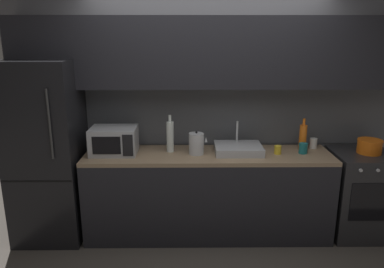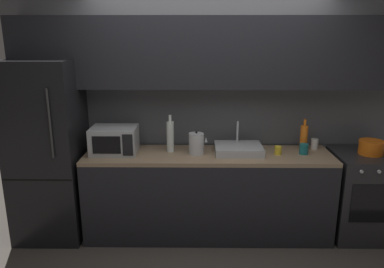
# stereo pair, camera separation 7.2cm
# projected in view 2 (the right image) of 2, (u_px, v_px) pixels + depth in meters

# --- Properties ---
(back_wall) EXTENTS (4.26, 0.44, 2.50)m
(back_wall) POSITION_uv_depth(u_px,v_px,m) (208.00, 86.00, 3.92)
(back_wall) COLOR slate
(back_wall) RESTS_ON ground
(counter_run) EXTENTS (2.52, 0.60, 0.90)m
(counter_run) POSITION_uv_depth(u_px,v_px,m) (208.00, 194.00, 3.92)
(counter_run) COLOR black
(counter_run) RESTS_ON ground
(refrigerator) EXTENTS (0.68, 0.69, 1.85)m
(refrigerator) POSITION_uv_depth(u_px,v_px,m) (48.00, 151.00, 3.81)
(refrigerator) COLOR black
(refrigerator) RESTS_ON ground
(oven_range) EXTENTS (0.60, 0.62, 0.90)m
(oven_range) POSITION_uv_depth(u_px,v_px,m) (360.00, 195.00, 3.91)
(oven_range) COLOR #232326
(oven_range) RESTS_ON ground
(microwave) EXTENTS (0.46, 0.35, 0.27)m
(microwave) POSITION_uv_depth(u_px,v_px,m) (114.00, 140.00, 3.79)
(microwave) COLOR #A8AAAF
(microwave) RESTS_ON counter_run
(sink_basin) EXTENTS (0.48, 0.38, 0.30)m
(sink_basin) POSITION_uv_depth(u_px,v_px,m) (238.00, 149.00, 3.82)
(sink_basin) COLOR #ADAFB5
(sink_basin) RESTS_ON counter_run
(kettle) EXTENTS (0.19, 0.15, 0.24)m
(kettle) POSITION_uv_depth(u_px,v_px,m) (196.00, 144.00, 3.77)
(kettle) COLOR #B7BABF
(kettle) RESTS_ON counter_run
(wine_bottle_clear) EXTENTS (0.08, 0.08, 0.39)m
(wine_bottle_clear) POSITION_uv_depth(u_px,v_px,m) (170.00, 136.00, 3.83)
(wine_bottle_clear) COLOR silver
(wine_bottle_clear) RESTS_ON counter_run
(wine_bottle_orange) EXTENTS (0.08, 0.08, 0.33)m
(wine_bottle_orange) POSITION_uv_depth(u_px,v_px,m) (304.00, 137.00, 3.88)
(wine_bottle_orange) COLOR orange
(wine_bottle_orange) RESTS_ON counter_run
(mug_teal) EXTENTS (0.09, 0.09, 0.11)m
(mug_teal) POSITION_uv_depth(u_px,v_px,m) (304.00, 149.00, 3.78)
(mug_teal) COLOR #19666B
(mug_teal) RESTS_ON counter_run
(mug_white) EXTENTS (0.08, 0.08, 0.11)m
(mug_white) POSITION_uv_depth(u_px,v_px,m) (314.00, 144.00, 3.95)
(mug_white) COLOR silver
(mug_white) RESTS_ON counter_run
(mug_yellow) EXTENTS (0.07, 0.07, 0.09)m
(mug_yellow) POSITION_uv_depth(u_px,v_px,m) (278.00, 150.00, 3.77)
(mug_yellow) COLOR gold
(mug_yellow) RESTS_ON counter_run
(cooking_pot) EXTENTS (0.24, 0.24, 0.14)m
(cooking_pot) POSITION_uv_depth(u_px,v_px,m) (371.00, 147.00, 3.77)
(cooking_pot) COLOR orange
(cooking_pot) RESTS_ON oven_range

